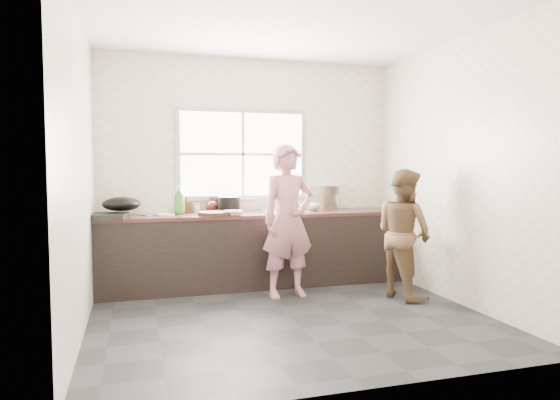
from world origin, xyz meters
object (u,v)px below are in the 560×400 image
object	(u,v)px
bowl_mince	(233,213)
bowl_held	(295,210)
burner	(109,216)
dish_rack	(320,198)
pot_lid_left	(149,214)
person_side	(404,233)
woman	(288,226)
bottle_green	(179,200)
bottle_brown_tall	(187,205)
plate_food	(165,214)
cutting_board	(215,213)
black_pot	(229,205)
bowl_crabs	(310,208)
wok	(122,204)
pot_lid_right	(158,213)
bottle_brown_short	(212,205)
glass_jar	(197,208)

from	to	relation	value
bowl_mince	bowl_held	world-z (taller)	bowl_held
burner	dish_rack	distance (m)	2.56
burner	pot_lid_left	bearing A→B (deg)	38.56
person_side	dish_rack	world-z (taller)	person_side
woman	bottle_green	size ratio (longest dim) A/B	4.69
woman	person_side	distance (m)	1.24
bottle_brown_tall	dish_rack	size ratio (longest dim) A/B	0.47
plate_food	burner	size ratio (longest dim) A/B	0.57
bowl_mince	bottle_brown_tall	xyz separation A→B (m)	(-0.46, 0.44, 0.07)
bottle_green	bottle_brown_tall	world-z (taller)	bottle_green
bottle_brown_tall	burner	size ratio (longest dim) A/B	0.52
cutting_board	bottle_green	size ratio (longest dim) A/B	1.20
plate_food	dish_rack	distance (m)	1.94
black_pot	bowl_crabs	bearing A→B (deg)	-1.42
wok	pot_lid_right	bearing A→B (deg)	32.94
bottle_green	wok	bearing A→B (deg)	-169.40
wok	bottle_brown_short	bearing A→B (deg)	14.15
bowl_mince	pot_lid_left	bearing A→B (deg)	159.72
bowl_crabs	black_pot	bearing A→B (deg)	178.58
wok	pot_lid_left	xyz separation A→B (m)	(0.29, 0.15, -0.13)
bottle_brown_short	burner	xyz separation A→B (m)	(-1.14, -0.44, -0.06)
bottle_brown_short	burner	size ratio (longest dim) A/B	0.48
pot_lid_right	plate_food	bearing A→B (deg)	-72.80
bowl_crabs	pot_lid_right	world-z (taller)	bowl_crabs
person_side	pot_lid_right	xyz separation A→B (m)	(-2.50, 1.19, 0.18)
bowl_crabs	bottle_brown_tall	distance (m)	1.50
bottle_brown_tall	glass_jar	distance (m)	0.13
woman	black_pot	xyz separation A→B (m)	(-0.51, 0.71, 0.19)
cutting_board	bottle_brown_tall	xyz separation A→B (m)	(-0.28, 0.38, 0.07)
burner	bottle_brown_short	bearing A→B (deg)	21.03
bottle_brown_tall	wok	distance (m)	0.77
plate_food	bottle_green	distance (m)	0.24
bowl_mince	bottle_brown_tall	distance (m)	0.64
bottle_brown_short	dish_rack	distance (m)	1.37
woman	wok	xyz separation A→B (m)	(-1.72, 0.56, 0.23)
black_pot	bottle_brown_tall	world-z (taller)	bottle_brown_tall
burner	pot_lid_left	xyz separation A→B (m)	(0.42, 0.33, -0.02)
bottle_green	bowl_mince	bearing A→B (deg)	-28.27
glass_jar	bowl_held	bearing A→B (deg)	-18.37
woman	bottle_brown_short	world-z (taller)	woman
bowl_held	burner	world-z (taller)	bowl_held
bottle_green	burner	world-z (taller)	bottle_green
bottle_green	glass_jar	bearing A→B (deg)	33.13
person_side	glass_jar	xyz separation A→B (m)	(-2.05, 1.19, 0.23)
bottle_brown_tall	cutting_board	bearing A→B (deg)	-53.43
bottle_brown_short	dish_rack	bearing A→B (deg)	0.00
glass_jar	bottle_brown_short	bearing A→B (deg)	0.00
plate_food	dish_rack	world-z (taller)	dish_rack
bottle_brown_tall	bottle_brown_short	bearing A→B (deg)	0.00
bowl_mince	pot_lid_right	size ratio (longest dim) A/B	0.77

